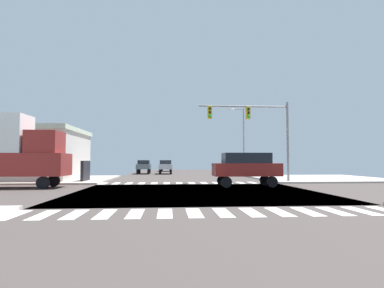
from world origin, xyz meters
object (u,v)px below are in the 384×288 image
object	(u,v)px
street_lamp	(242,135)
sedan_crossing_3	(144,166)
sedan_nearside_1	(166,166)
traffic_signal_mast	(253,122)
box_truck_trailing_2	(8,149)
sedan_farside_2	(166,165)
suv_middle_1	(246,166)

from	to	relation	value
street_lamp	sedan_crossing_3	world-z (taller)	street_lamp
sedan_nearside_1	sedan_crossing_3	bearing A→B (deg)	-10.28
traffic_signal_mast	sedan_nearside_1	size ratio (longest dim) A/B	1.76
sedan_crossing_3	box_truck_trailing_2	xyz separation A→B (m)	(-7.24, -22.33, 1.45)
street_lamp	box_truck_trailing_2	world-z (taller)	street_lamp
sedan_nearside_1	sedan_farside_2	bearing A→B (deg)	-90.00
traffic_signal_mast	sedan_farside_2	size ratio (longest dim) A/B	1.76
street_lamp	sedan_nearside_1	xyz separation A→B (m)	(-9.40, 5.38, -3.82)
sedan_nearside_1	suv_middle_1	world-z (taller)	suv_middle_1
sedan_farside_2	sedan_crossing_3	xyz separation A→B (m)	(-3.00, -10.52, 0.00)
traffic_signal_mast	sedan_farside_2	world-z (taller)	traffic_signal_mast
box_truck_trailing_2	suv_middle_1	size ratio (longest dim) A/B	1.57
suv_middle_1	sedan_crossing_3	bearing A→B (deg)	-158.50
traffic_signal_mast	suv_middle_1	size ratio (longest dim) A/B	1.64
sedan_nearside_1	box_truck_trailing_2	size ratio (longest dim) A/B	0.60
sedan_crossing_3	sedan_nearside_1	bearing A→B (deg)	169.72
sedan_nearside_1	sedan_crossing_3	size ratio (longest dim) A/B	1.00
traffic_signal_mast	box_truck_trailing_2	size ratio (longest dim) A/B	1.05
traffic_signal_mast	sedan_crossing_3	xyz separation A→B (m)	(-10.39, 18.56, -3.87)
street_lamp	suv_middle_1	distance (m)	17.16
sedan_farside_2	box_truck_trailing_2	xyz separation A→B (m)	(-10.24, -32.85, 1.45)
sedan_nearside_1	box_truck_trailing_2	distance (m)	24.11
street_lamp	sedan_farside_2	bearing A→B (deg)	119.73
traffic_signal_mast	box_truck_trailing_2	xyz separation A→B (m)	(-17.63, -3.77, -2.42)
traffic_signal_mast	sedan_nearside_1	distance (m)	19.85
sedan_crossing_3	box_truck_trailing_2	world-z (taller)	box_truck_trailing_2
street_lamp	box_truck_trailing_2	distance (m)	25.70
street_lamp	sedan_nearside_1	bearing A→B (deg)	150.19
sedan_nearside_1	suv_middle_1	bearing A→B (deg)	104.90
sedan_nearside_1	sedan_crossing_3	xyz separation A→B (m)	(-3.00, 0.54, 0.00)
sedan_nearside_1	sedan_farside_2	size ratio (longest dim) A/B	1.00
traffic_signal_mast	sedan_crossing_3	world-z (taller)	traffic_signal_mast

